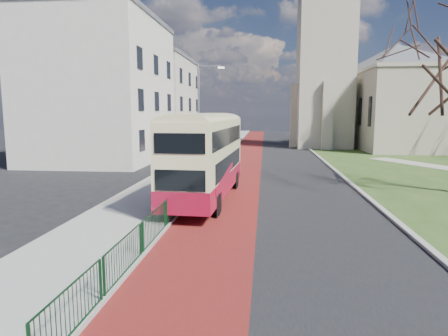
# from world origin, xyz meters

# --- Properties ---
(ground) EXTENTS (160.00, 160.00, 0.00)m
(ground) POSITION_xyz_m (0.00, 0.00, 0.00)
(ground) COLOR black
(ground) RESTS_ON ground
(road_carriageway) EXTENTS (9.00, 120.00, 0.01)m
(road_carriageway) POSITION_xyz_m (1.50, 20.00, 0.01)
(road_carriageway) COLOR black
(road_carriageway) RESTS_ON ground
(bus_lane) EXTENTS (3.40, 120.00, 0.01)m
(bus_lane) POSITION_xyz_m (-1.20, 20.00, 0.01)
(bus_lane) COLOR #591414
(bus_lane) RESTS_ON ground
(pavement_west) EXTENTS (4.00, 120.00, 0.12)m
(pavement_west) POSITION_xyz_m (-5.00, 20.00, 0.06)
(pavement_west) COLOR gray
(pavement_west) RESTS_ON ground
(kerb_west) EXTENTS (0.25, 120.00, 0.13)m
(kerb_west) POSITION_xyz_m (-3.00, 20.00, 0.07)
(kerb_west) COLOR #999993
(kerb_west) RESTS_ON ground
(kerb_east) EXTENTS (0.25, 80.00, 0.13)m
(kerb_east) POSITION_xyz_m (6.10, 22.00, 0.07)
(kerb_east) COLOR #999993
(kerb_east) RESTS_ON ground
(pedestrian_railing) EXTENTS (0.07, 24.00, 1.12)m
(pedestrian_railing) POSITION_xyz_m (-2.95, 4.00, 0.55)
(pedestrian_railing) COLOR #0C3519
(pedestrian_railing) RESTS_ON ground
(gothic_church) EXTENTS (16.38, 18.00, 40.00)m
(gothic_church) POSITION_xyz_m (12.56, 38.00, 13.13)
(gothic_church) COLOR #A29883
(gothic_church) RESTS_ON ground
(street_block_near) EXTENTS (10.30, 14.30, 13.00)m
(street_block_near) POSITION_xyz_m (-14.00, 22.00, 6.51)
(street_block_near) COLOR beige
(street_block_near) RESTS_ON ground
(street_block_far) EXTENTS (10.30, 16.30, 11.50)m
(street_block_far) POSITION_xyz_m (-14.00, 38.00, 5.76)
(street_block_far) COLOR #BCB19F
(street_block_far) RESTS_ON ground
(streetlamp) EXTENTS (2.13, 0.18, 8.00)m
(streetlamp) POSITION_xyz_m (-4.35, 18.00, 4.59)
(streetlamp) COLOR gray
(streetlamp) RESTS_ON pavement_west
(bus) EXTENTS (2.86, 10.19, 4.21)m
(bus) POSITION_xyz_m (-2.16, 6.18, 2.40)
(bus) COLOR maroon
(bus) RESTS_ON ground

